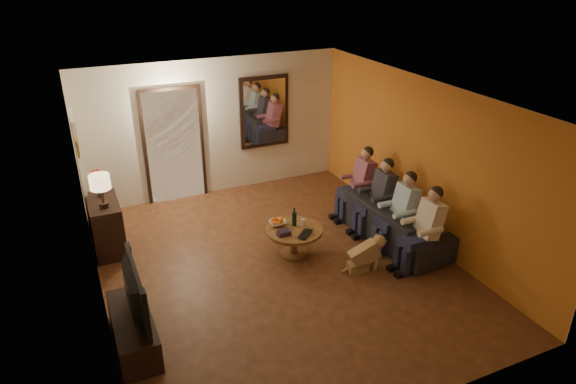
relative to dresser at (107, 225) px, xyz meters
name	(u,v)px	position (x,y,z in m)	size (l,w,h in m)	color
floor	(278,266)	(2.25, -1.58, -0.42)	(5.00, 6.00, 0.01)	#462713
ceiling	(276,97)	(2.25, -1.58, 2.18)	(5.00, 6.00, 0.01)	white
back_wall	(215,128)	(2.25, 1.42, 0.88)	(5.00, 0.02, 2.60)	beige
front_wall	(406,311)	(2.25, -4.58, 0.88)	(5.00, 0.02, 2.60)	beige
left_wall	(90,223)	(-0.25, -1.58, 0.88)	(0.02, 6.00, 2.60)	beige
right_wall	(422,161)	(4.75, -1.58, 0.88)	(0.02, 6.00, 2.60)	beige
orange_accent	(421,161)	(4.74, -1.58, 0.88)	(0.01, 6.00, 2.60)	orange
kitchen_doorway	(174,147)	(1.45, 1.40, 0.63)	(1.00, 0.06, 2.10)	#FFE0A5
door_trim	(174,147)	(1.45, 1.39, 0.63)	(1.12, 0.04, 2.22)	black
fridge_glimpse	(188,152)	(1.70, 1.41, 0.48)	(0.45, 0.03, 1.70)	silver
mirror_frame	(264,112)	(3.25, 1.38, 1.08)	(1.00, 0.05, 1.40)	black
mirror_glass	(265,112)	(3.25, 1.35, 1.08)	(0.86, 0.02, 1.26)	white
white_door	(82,176)	(-0.21, 0.72, 0.60)	(0.06, 0.85, 2.04)	white
framed_art	(77,147)	(-0.22, -0.28, 1.43)	(0.03, 0.28, 0.24)	#B28C33
art_canvas	(78,147)	(-0.21, -0.28, 1.43)	(0.01, 0.22, 0.18)	brown
dresser	(107,225)	(0.00, 0.00, 0.00)	(0.45, 0.94, 0.84)	black
table_lamp	(101,191)	(0.00, -0.22, 0.69)	(0.30, 0.30, 0.54)	beige
flower_vase	(99,183)	(0.00, 0.22, 0.64)	(0.14, 0.14, 0.44)	red
tv_stand	(133,330)	(0.00, -2.43, -0.21)	(0.45, 1.26, 0.42)	black
tv	(127,293)	(0.00, -2.43, 0.33)	(0.15, 1.15, 0.66)	black
sofa	(393,221)	(4.31, -1.57, -0.10)	(0.86, 2.19, 0.64)	black
person_a	(425,232)	(4.21, -2.47, 0.18)	(0.60, 0.40, 1.20)	tan
person_b	(401,214)	(4.21, -1.87, 0.18)	(0.60, 0.40, 1.20)	tan
person_c	(379,199)	(4.21, -1.27, 0.18)	(0.60, 0.40, 1.20)	tan
person_d	(360,185)	(4.21, -0.67, 0.18)	(0.60, 0.40, 1.20)	tan
dog	(365,253)	(3.38, -2.18, -0.14)	(0.56, 0.24, 0.56)	#A9784E
coffee_table	(294,241)	(2.61, -1.36, -0.19)	(0.89, 0.89, 0.45)	brown
bowl	(278,223)	(2.43, -1.14, 0.06)	(0.26, 0.26, 0.06)	white
oranges	(278,219)	(2.43, -1.14, 0.13)	(0.20, 0.20, 0.08)	orange
wine_bottle	(294,216)	(2.66, -1.26, 0.19)	(0.07, 0.07, 0.31)	black
wine_glass	(303,222)	(2.79, -1.31, 0.08)	(0.06, 0.06, 0.10)	silver
book_stack	(284,233)	(2.39, -1.46, 0.07)	(0.20, 0.15, 0.07)	black
laptop	(308,235)	(2.71, -1.64, 0.04)	(0.33, 0.21, 0.03)	black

